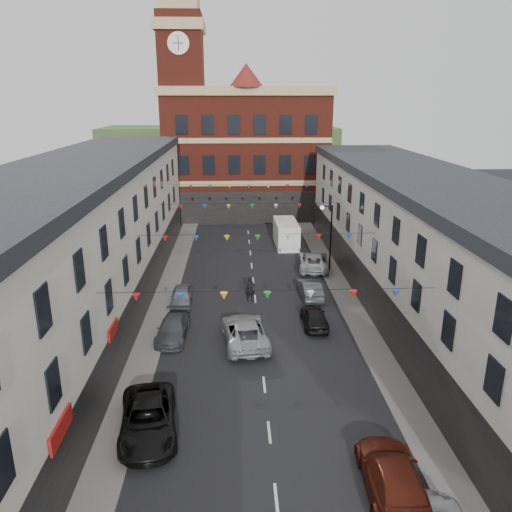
{
  "coord_description": "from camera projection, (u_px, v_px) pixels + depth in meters",
  "views": [
    {
      "loc": [
        -1.42,
        -27.33,
        14.6
      ],
      "look_at": [
        0.0,
        6.55,
        3.91
      ],
      "focal_mm": 35.0,
      "sensor_mm": 36.0,
      "label": 1
    }
  ],
  "objects": [
    {
      "name": "civic_building",
      "position": [
        246.0,
        152.0,
        64.21
      ],
      "size": [
        20.6,
        13.3,
        18.5
      ],
      "color": "maroon",
      "rests_on": "ground"
    },
    {
      "name": "white_van",
      "position": [
        286.0,
        233.0,
        51.77
      ],
      "size": [
        2.31,
        5.77,
        2.54
      ],
      "primitive_type": "cube",
      "rotation": [
        0.0,
        0.0,
        0.02
      ],
      "color": "white",
      "rests_on": "ground"
    },
    {
      "name": "distant_hill",
      "position": [
        220.0,
        156.0,
        87.91
      ],
      "size": [
        40.0,
        14.0,
        10.0
      ],
      "primitive_type": "cube",
      "color": "#315125",
      "rests_on": "ground"
    },
    {
      "name": "moving_car",
      "position": [
        245.0,
        331.0,
        31.05
      ],
      "size": [
        3.22,
        5.92,
        1.58
      ],
      "primitive_type": "imported",
      "rotation": [
        0.0,
        0.0,
        3.25
      ],
      "color": "#9EA0A4",
      "rests_on": "ground"
    },
    {
      "name": "car_right_e",
      "position": [
        310.0,
        289.0,
        38.27
      ],
      "size": [
        1.6,
        4.18,
        1.36
      ],
      "primitive_type": "imported",
      "rotation": [
        0.0,
        0.0,
        3.18
      ],
      "color": "#424449",
      "rests_on": "ground"
    },
    {
      "name": "ground",
      "position": [
        260.0,
        349.0,
        30.49
      ],
      "size": [
        160.0,
        160.0,
        0.0
      ],
      "primitive_type": "plane",
      "color": "black",
      "rests_on": "ground"
    },
    {
      "name": "car_left_e",
      "position": [
        182.0,
        296.0,
        36.92
      ],
      "size": [
        1.66,
        3.84,
        1.29
      ],
      "primitive_type": "imported",
      "rotation": [
        0.0,
        0.0,
        0.04
      ],
      "color": "gray",
      "rests_on": "ground"
    },
    {
      "name": "pavement_right",
      "position": [
        364.0,
        331.0,
        32.65
      ],
      "size": [
        1.8,
        64.0,
        0.15
      ],
      "primitive_type": "cube",
      "color": "#605E5B",
      "rests_on": "ground"
    },
    {
      "name": "car_right_d",
      "position": [
        314.0,
        317.0,
        33.34
      ],
      "size": [
        1.6,
        3.95,
        1.34
      ],
      "primitive_type": "imported",
      "rotation": [
        0.0,
        0.0,
        3.14
      ],
      "color": "black",
      "rests_on": "ground"
    },
    {
      "name": "pavement_left",
      "position": [
        152.0,
        335.0,
        32.1
      ],
      "size": [
        1.8,
        64.0,
        0.15
      ],
      "primitive_type": "cube",
      "color": "#605E5B",
      "rests_on": "ground"
    },
    {
      "name": "car_left_c",
      "position": [
        148.0,
        419.0,
        22.61
      ],
      "size": [
        3.21,
        5.69,
        1.5
      ],
      "primitive_type": "imported",
      "rotation": [
        0.0,
        0.0,
        0.14
      ],
      "color": "black",
      "rests_on": "ground"
    },
    {
      "name": "terrace_left",
      "position": [
        60.0,
        263.0,
        29.37
      ],
      "size": [
        8.4,
        56.0,
        10.7
      ],
      "color": "silver",
      "rests_on": "ground"
    },
    {
      "name": "car_right_c",
      "position": [
        393.0,
        478.0,
        19.06
      ],
      "size": [
        2.44,
        5.46,
        1.56
      ],
      "primitive_type": "imported",
      "rotation": [
        0.0,
        0.0,
        3.09
      ],
      "color": "#561B11",
      "rests_on": "ground"
    },
    {
      "name": "car_left_d",
      "position": [
        173.0,
        328.0,
        31.75
      ],
      "size": [
        2.06,
        4.55,
        1.29
      ],
      "primitive_type": "imported",
      "rotation": [
        0.0,
        0.0,
        -0.06
      ],
      "color": "#414449",
      "rests_on": "ground"
    },
    {
      "name": "pedestrian",
      "position": [
        250.0,
        289.0,
        37.46
      ],
      "size": [
        0.76,
        0.56,
        1.92
      ],
      "primitive_type": "imported",
      "rotation": [
        0.0,
        0.0,
        0.15
      ],
      "color": "black",
      "rests_on": "ground"
    },
    {
      "name": "street_lamp",
      "position": [
        328.0,
        229.0,
        42.92
      ],
      "size": [
        1.1,
        0.36,
        6.0
      ],
      "color": "black",
      "rests_on": "ground"
    },
    {
      "name": "car_right_f",
      "position": [
        313.0,
        261.0,
        44.58
      ],
      "size": [
        3.22,
        5.77,
        1.53
      ],
      "primitive_type": "imported",
      "rotation": [
        0.0,
        0.0,
        3.01
      ],
      "color": "#A5A7AA",
      "rests_on": "ground"
    },
    {
      "name": "terrace_right",
      "position": [
        452.0,
        266.0,
        30.46
      ],
      "size": [
        8.4,
        56.0,
        9.7
      ],
      "color": "silver",
      "rests_on": "ground"
    },
    {
      "name": "clock_tower",
      "position": [
        183.0,
        96.0,
        59.05
      ],
      "size": [
        5.6,
        5.6,
        30.0
      ],
      "color": "maroon",
      "rests_on": "ground"
    }
  ]
}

